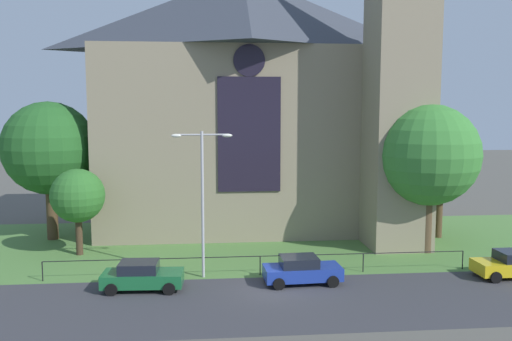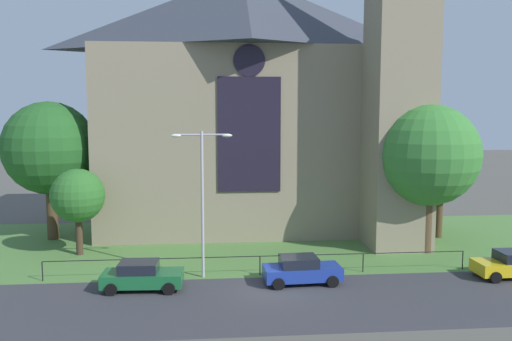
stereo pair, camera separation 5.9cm
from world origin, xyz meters
The scene contains 12 objects.
ground centered at (0.00, 10.00, 0.00)m, with size 160.00×160.00×0.00m, color #56544C.
road_asphalt centered at (0.00, -2.00, 0.00)m, with size 120.00×8.00×0.01m, color #38383D.
grass_verge centered at (0.00, 8.00, 0.00)m, with size 120.00×20.00×0.01m, color #517F3D.
church_building centered at (0.31, 15.51, 10.27)m, with size 23.20×16.20×26.00m.
iron_railing centered at (-0.47, 2.50, 0.95)m, with size 24.33×0.07×1.13m.
tree_right_near centered at (11.06, 6.58, 6.44)m, with size 6.67×6.67×9.84m.
tree_left_far centered at (-14.70, 12.49, 6.65)m, with size 6.68×6.68×10.03m.
tree_left_near centered at (-11.79, 7.94, 3.89)m, with size 3.49×3.49×5.66m.
tree_right_far centered at (13.62, 10.43, 5.50)m, with size 5.37×5.37×8.21m.
streetlamp_near centered at (-3.72, 2.40, 5.27)m, with size 3.37×0.26×8.29m.
parked_car_green centered at (-6.94, 0.54, 0.74)m, with size 4.28×2.19×1.51m.
parked_car_blue centered at (1.64, 0.78, 0.74)m, with size 4.28×2.18×1.51m.
Camera 1 is at (-3.56, -27.84, 9.58)m, focal length 38.29 mm.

